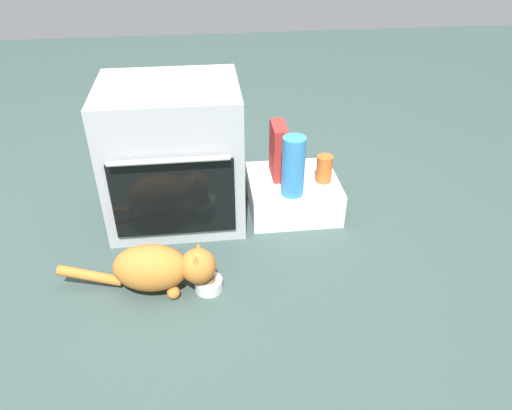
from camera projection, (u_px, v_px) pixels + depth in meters
name	position (u px, v px, depth m)	size (l,w,h in m)	color
ground	(175.00, 266.00, 2.19)	(8.00, 8.00, 0.00)	#384C47
oven	(174.00, 154.00, 2.34)	(0.65, 0.57, 0.69)	#B7BABF
pantry_cabinet	(293.00, 194.00, 2.52)	(0.45, 0.41, 0.18)	white
food_bowl	(209.00, 284.00, 2.04)	(0.12, 0.12, 0.08)	white
cat	(160.00, 268.00, 2.00)	(0.67, 0.24, 0.22)	#C6752D
cereal_box	(279.00, 151.00, 2.43)	(0.07, 0.18, 0.28)	#B72D28
water_bottle	(293.00, 167.00, 2.28)	(0.11, 0.11, 0.30)	#388CD1
sauce_jar	(324.00, 169.00, 2.42)	(0.08, 0.08, 0.14)	#D16023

